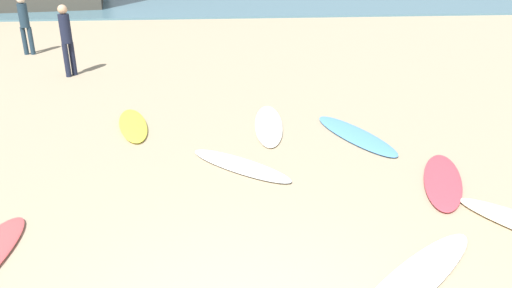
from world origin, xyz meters
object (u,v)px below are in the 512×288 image
at_px(surfboard_1, 355,135).
at_px(beachgoer_near, 25,22).
at_px(surfboard_7, 133,125).
at_px(beachgoer_mid, 66,37).
at_px(surfboard_8, 414,279).
at_px(surfboard_2, 443,181).
at_px(surfboard_0, 269,125).
at_px(surfboard_3, 240,165).

xyz_separation_m(surfboard_1, beachgoer_near, (-8.31, 7.46, 0.95)).
height_order(surfboard_7, beachgoer_mid, beachgoer_mid).
bearing_deg(surfboard_7, surfboard_8, 113.76).
xyz_separation_m(surfboard_7, surfboard_8, (3.76, -5.06, -0.01)).
xyz_separation_m(surfboard_2, beachgoer_mid, (-7.22, 6.75, 1.00)).
distance_m(surfboard_0, surfboard_3, 1.94).
height_order(surfboard_0, surfboard_8, surfboard_8).
distance_m(surfboard_2, beachgoer_near, 13.16).
distance_m(surfboard_0, surfboard_1, 1.70).
height_order(surfboard_3, surfboard_7, surfboard_3).
height_order(surfboard_0, surfboard_3, surfboard_3).
bearing_deg(surfboard_0, surfboard_8, -72.90).
relative_size(surfboard_0, surfboard_8, 0.93).
bearing_deg(surfboard_8, surfboard_1, 133.17).
height_order(surfboard_1, surfboard_3, surfboard_3).
distance_m(surfboard_1, surfboard_2, 2.12).
distance_m(surfboard_3, surfboard_7, 2.84).
height_order(surfboard_2, surfboard_7, surfboard_7).
xyz_separation_m(surfboard_8, beachgoer_near, (-7.85, 11.66, 0.96)).
height_order(surfboard_1, beachgoer_near, beachgoer_near).
bearing_deg(surfboard_2, surfboard_8, -98.68).
height_order(surfboard_0, beachgoer_near, beachgoer_near).
height_order(beachgoer_near, beachgoer_mid, beachgoer_mid).
relative_size(surfboard_2, surfboard_3, 1.00).
relative_size(surfboard_0, surfboard_3, 1.16).
xyz_separation_m(surfboard_3, surfboard_8, (1.76, -3.04, -0.01)).
bearing_deg(surfboard_3, surfboard_1, -20.44).
distance_m(surfboard_7, beachgoer_near, 7.82).
distance_m(surfboard_3, beachgoer_near, 10.59).
distance_m(surfboard_7, surfboard_8, 6.30).
bearing_deg(surfboard_8, beachgoer_near, 173.43).
bearing_deg(surfboard_3, surfboard_7, 87.00).
bearing_deg(surfboard_0, beachgoer_near, 139.20).
height_order(surfboard_0, surfboard_2, surfboard_2).
relative_size(surfboard_0, surfboard_7, 1.19).
bearing_deg(surfboard_0, surfboard_2, -43.01).
height_order(surfboard_2, beachgoer_near, beachgoer_near).
distance_m(surfboard_0, surfboard_7, 2.67).
height_order(surfboard_2, surfboard_8, surfboard_2).
height_order(surfboard_3, surfboard_8, surfboard_3).
relative_size(surfboard_3, beachgoer_near, 1.13).
bearing_deg(beachgoer_near, surfboard_8, -52.60).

